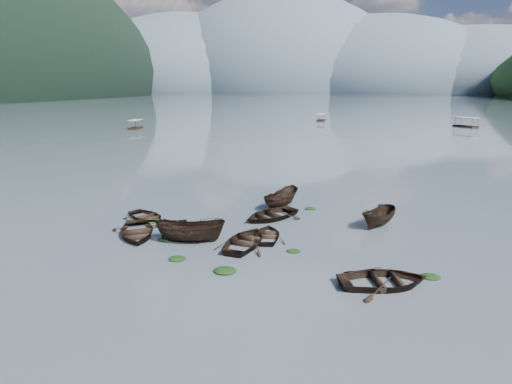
# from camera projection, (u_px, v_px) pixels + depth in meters

# --- Properties ---
(ground_plane) EXTENTS (2400.00, 2400.00, 0.00)m
(ground_plane) POSITION_uv_depth(u_px,v_px,m) (229.00, 280.00, 22.25)
(ground_plane) COLOR #4A545D
(haze_mtn_a) EXTENTS (520.00, 520.00, 280.00)m
(haze_mtn_a) POSITION_uv_depth(u_px,v_px,m) (193.00, 93.00, 918.12)
(haze_mtn_a) COLOR #475666
(haze_mtn_a) RESTS_ON ground
(haze_mtn_b) EXTENTS (520.00, 520.00, 340.00)m
(haze_mtn_b) POSITION_uv_depth(u_px,v_px,m) (279.00, 93.00, 893.78)
(haze_mtn_b) COLOR #475666
(haze_mtn_b) RESTS_ON ground
(haze_mtn_c) EXTENTS (520.00, 520.00, 260.00)m
(haze_mtn_c) POSITION_uv_depth(u_px,v_px,m) (371.00, 94.00, 869.44)
(haze_mtn_c) COLOR #475666
(haze_mtn_c) RESTS_ON ground
(haze_mtn_d) EXTENTS (520.00, 520.00, 220.00)m
(haze_mtn_d) POSITION_uv_depth(u_px,v_px,m) (458.00, 94.00, 847.53)
(haze_mtn_d) COLOR #475666
(haze_mtn_d) RESTS_ON ground
(rowboat_0) EXTENTS (5.35, 6.05, 1.04)m
(rowboat_0) POSITION_uv_depth(u_px,v_px,m) (137.00, 236.00, 28.98)
(rowboat_0) COLOR black
(rowboat_0) RESTS_ON ground
(rowboat_1) EXTENTS (4.43, 5.45, 0.99)m
(rowboat_1) POSITION_uv_depth(u_px,v_px,m) (246.00, 245.00, 27.29)
(rowboat_1) COLOR black
(rowboat_1) RESTS_ON ground
(rowboat_2) EXTENTS (4.92, 2.02, 1.88)m
(rowboat_2) POSITION_uv_depth(u_px,v_px,m) (191.00, 242.00, 27.85)
(rowboat_2) COLOR black
(rowboat_2) RESTS_ON ground
(rowboat_3) EXTENTS (2.90, 3.94, 0.79)m
(rowboat_3) POSITION_uv_depth(u_px,v_px,m) (268.00, 238.00, 28.62)
(rowboat_3) COLOR black
(rowboat_3) RESTS_ON ground
(rowboat_4) EXTENTS (5.61, 4.56, 1.02)m
(rowboat_4) POSITION_uv_depth(u_px,v_px,m) (383.00, 285.00, 21.65)
(rowboat_4) COLOR black
(rowboat_4) RESTS_ON ground
(rowboat_5) EXTENTS (3.84, 4.45, 1.67)m
(rowboat_5) POSITION_uv_depth(u_px,v_px,m) (378.00, 226.00, 31.11)
(rowboat_5) COLOR black
(rowboat_5) RESTS_ON ground
(rowboat_6) EXTENTS (4.98, 4.72, 0.84)m
(rowboat_6) POSITION_uv_depth(u_px,v_px,m) (147.00, 219.00, 32.73)
(rowboat_6) COLOR black
(rowboat_6) RESTS_ON ground
(rowboat_7) EXTENTS (6.11, 6.16, 1.05)m
(rowboat_7) POSITION_uv_depth(u_px,v_px,m) (271.00, 218.00, 32.87)
(rowboat_7) COLOR black
(rowboat_7) RESTS_ON ground
(rowboat_8) EXTENTS (3.80, 5.00, 1.82)m
(rowboat_8) POSITION_uv_depth(u_px,v_px,m) (281.00, 207.00, 36.00)
(rowboat_8) COLOR black
(rowboat_8) RESTS_ON ground
(weed_clump_0) EXTENTS (1.12, 0.92, 0.24)m
(weed_clump_0) POSITION_uv_depth(u_px,v_px,m) (177.00, 260.00, 24.93)
(weed_clump_0) COLOR black
(weed_clump_0) RESTS_ON ground
(weed_clump_1) EXTENTS (0.93, 0.75, 0.21)m
(weed_clump_1) POSITION_uv_depth(u_px,v_px,m) (182.00, 239.00, 28.37)
(weed_clump_1) COLOR black
(weed_clump_1) RESTS_ON ground
(weed_clump_2) EXTENTS (1.35, 1.08, 0.29)m
(weed_clump_2) POSITION_uv_depth(u_px,v_px,m) (225.00, 272.00, 23.26)
(weed_clump_2) COLOR black
(weed_clump_2) RESTS_ON ground
(weed_clump_3) EXTENTS (0.92, 0.78, 0.20)m
(weed_clump_3) POSITION_uv_depth(u_px,v_px,m) (293.00, 252.00, 26.14)
(weed_clump_3) COLOR black
(weed_clump_3) RESTS_ON ground
(weed_clump_4) EXTENTS (1.12, 0.89, 0.23)m
(weed_clump_4) POSITION_uv_depth(u_px,v_px,m) (430.00, 278.00, 22.56)
(weed_clump_4) COLOR black
(weed_clump_4) RESTS_ON ground
(weed_clump_5) EXTENTS (0.95, 0.77, 0.20)m
(weed_clump_5) POSITION_uv_depth(u_px,v_px,m) (151.00, 223.00, 31.75)
(weed_clump_5) COLOR black
(weed_clump_5) RESTS_ON ground
(weed_clump_6) EXTENTS (0.98, 0.82, 0.20)m
(weed_clump_6) POSITION_uv_depth(u_px,v_px,m) (164.00, 240.00, 28.18)
(weed_clump_6) COLOR black
(weed_clump_6) RESTS_ON ground
(weed_clump_7) EXTENTS (1.01, 0.81, 0.22)m
(weed_clump_7) POSITION_uv_depth(u_px,v_px,m) (310.00, 209.00, 35.37)
(weed_clump_7) COLOR black
(weed_clump_7) RESTS_ON ground
(pontoon_left) EXTENTS (2.87, 6.07, 2.27)m
(pontoon_left) POSITION_uv_depth(u_px,v_px,m) (136.00, 129.00, 106.13)
(pontoon_left) COLOR black
(pontoon_left) RESTS_ON ground
(pontoon_centre) EXTENTS (3.29, 5.96, 2.16)m
(pontoon_centre) POSITION_uv_depth(u_px,v_px,m) (321.00, 121.00, 132.23)
(pontoon_centre) COLOR black
(pontoon_centre) RESTS_ON ground
(pontoon_right) EXTENTS (5.64, 7.06, 2.52)m
(pontoon_right) POSITION_uv_depth(u_px,v_px,m) (465.00, 127.00, 111.43)
(pontoon_right) COLOR black
(pontoon_right) RESTS_ON ground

